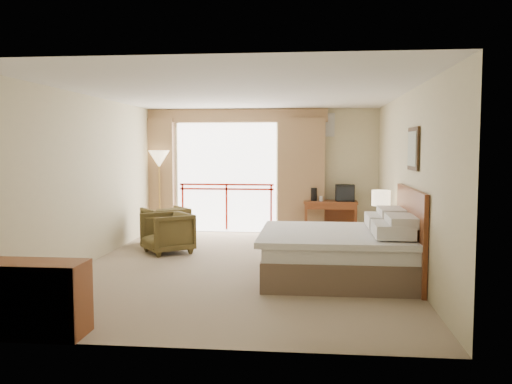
# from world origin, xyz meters

# --- Properties ---
(floor) EXTENTS (7.00, 7.00, 0.00)m
(floor) POSITION_xyz_m (0.00, 0.00, 0.00)
(floor) COLOR gray
(floor) RESTS_ON ground
(ceiling) EXTENTS (7.00, 7.00, 0.00)m
(ceiling) POSITION_xyz_m (0.00, 0.00, 2.70)
(ceiling) COLOR white
(ceiling) RESTS_ON wall_back
(wall_back) EXTENTS (5.00, 0.00, 5.00)m
(wall_back) POSITION_xyz_m (0.00, 3.50, 1.35)
(wall_back) COLOR beige
(wall_back) RESTS_ON ground
(wall_front) EXTENTS (5.00, 0.00, 5.00)m
(wall_front) POSITION_xyz_m (0.00, -3.50, 1.35)
(wall_front) COLOR beige
(wall_front) RESTS_ON ground
(wall_left) EXTENTS (0.00, 7.00, 7.00)m
(wall_left) POSITION_xyz_m (-2.50, 0.00, 1.35)
(wall_left) COLOR beige
(wall_left) RESTS_ON ground
(wall_right) EXTENTS (0.00, 7.00, 7.00)m
(wall_right) POSITION_xyz_m (2.50, 0.00, 1.35)
(wall_right) COLOR beige
(wall_right) RESTS_ON ground
(balcony_door) EXTENTS (2.40, 0.00, 2.40)m
(balcony_door) POSITION_xyz_m (-0.80, 3.48, 1.20)
(balcony_door) COLOR white
(balcony_door) RESTS_ON wall_back
(balcony_railing) EXTENTS (2.09, 0.03, 1.02)m
(balcony_railing) POSITION_xyz_m (-0.80, 3.46, 0.81)
(balcony_railing) COLOR #A41D0E
(balcony_railing) RESTS_ON wall_back
(curtain_left) EXTENTS (1.00, 0.26, 2.50)m
(curtain_left) POSITION_xyz_m (-2.45, 3.35, 1.25)
(curtain_left) COLOR #866445
(curtain_left) RESTS_ON wall_back
(curtain_right) EXTENTS (1.00, 0.26, 2.50)m
(curtain_right) POSITION_xyz_m (0.85, 3.35, 1.25)
(curtain_right) COLOR #866445
(curtain_right) RESTS_ON wall_back
(valance) EXTENTS (4.40, 0.22, 0.28)m
(valance) POSITION_xyz_m (-0.80, 3.38, 2.55)
(valance) COLOR #866445
(valance) RESTS_ON wall_back
(hvac_vent) EXTENTS (0.50, 0.04, 0.50)m
(hvac_vent) POSITION_xyz_m (1.30, 3.47, 2.35)
(hvac_vent) COLOR silver
(hvac_vent) RESTS_ON wall_back
(bed) EXTENTS (2.13, 2.06, 0.97)m
(bed) POSITION_xyz_m (1.50, -0.60, 0.38)
(bed) COLOR brown
(bed) RESTS_ON floor
(headboard) EXTENTS (0.06, 2.10, 1.30)m
(headboard) POSITION_xyz_m (2.46, -0.60, 0.65)
(headboard) COLOR brown
(headboard) RESTS_ON wall_right
(framed_art) EXTENTS (0.04, 0.72, 0.60)m
(framed_art) POSITION_xyz_m (2.47, -0.60, 1.85)
(framed_art) COLOR black
(framed_art) RESTS_ON wall_right
(nightstand) EXTENTS (0.40, 0.48, 0.57)m
(nightstand) POSITION_xyz_m (2.24, 0.91, 0.29)
(nightstand) COLOR brown
(nightstand) RESTS_ON floor
(table_lamp) EXTENTS (0.31, 0.31, 0.55)m
(table_lamp) POSITION_xyz_m (2.24, 0.96, 1.00)
(table_lamp) COLOR tan
(table_lamp) RESTS_ON nightstand
(phone) EXTENTS (0.20, 0.17, 0.08)m
(phone) POSITION_xyz_m (2.19, 0.76, 0.61)
(phone) COLOR black
(phone) RESTS_ON nightstand
(desk) EXTENTS (1.12, 0.54, 0.73)m
(desk) POSITION_xyz_m (1.47, 3.27, 0.57)
(desk) COLOR brown
(desk) RESTS_ON floor
(tv) EXTENTS (0.39, 0.31, 0.36)m
(tv) POSITION_xyz_m (1.77, 3.21, 0.91)
(tv) COLOR black
(tv) RESTS_ON desk
(coffee_maker) EXTENTS (0.13, 0.13, 0.28)m
(coffee_maker) POSITION_xyz_m (1.12, 3.22, 0.87)
(coffee_maker) COLOR black
(coffee_maker) RESTS_ON desk
(cup) EXTENTS (0.10, 0.10, 0.11)m
(cup) POSITION_xyz_m (1.27, 3.17, 0.78)
(cup) COLOR white
(cup) RESTS_ON desk
(wastebasket) EXTENTS (0.29, 0.29, 0.33)m
(wastebasket) POSITION_xyz_m (0.76, 2.58, 0.17)
(wastebasket) COLOR black
(wastebasket) RESTS_ON floor
(armchair_far) EXTENTS (1.09, 1.09, 0.72)m
(armchair_far) POSITION_xyz_m (-1.77, 1.93, 0.00)
(armchair_far) COLOR #41361C
(armchair_far) RESTS_ON floor
(armchair_near) EXTENTS (1.09, 1.08, 0.72)m
(armchair_near) POSITION_xyz_m (-1.47, 0.97, 0.00)
(armchair_near) COLOR #41361C
(armchair_near) RESTS_ON floor
(side_table) EXTENTS (0.55, 0.55, 0.60)m
(side_table) POSITION_xyz_m (-1.79, 1.43, 0.41)
(side_table) COLOR black
(side_table) RESTS_ON floor
(book) EXTENTS (0.28, 0.28, 0.02)m
(book) POSITION_xyz_m (-1.79, 1.43, 0.61)
(book) COLOR white
(book) RESTS_ON side_table
(floor_lamp) EXTENTS (0.46, 0.46, 1.80)m
(floor_lamp) POSITION_xyz_m (-2.23, 3.16, 1.55)
(floor_lamp) COLOR tan
(floor_lamp) RESTS_ON floor
(dresser) EXTENTS (1.11, 0.47, 0.74)m
(dresser) POSITION_xyz_m (-1.71, -3.31, 0.37)
(dresser) COLOR brown
(dresser) RESTS_ON floor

